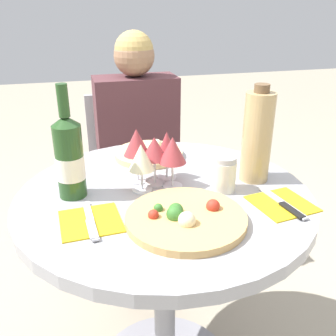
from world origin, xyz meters
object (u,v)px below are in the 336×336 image
object	(u,v)px
chair_behind_diner	(136,183)
pizza_large	(185,218)
tall_carafe	(257,137)
dining_table	(164,243)
seated_diner	(141,178)
wine_bottle	(69,157)

from	to	relation	value
chair_behind_diner	pizza_large	xyz separation A→B (m)	(-0.04, -0.94, 0.36)
chair_behind_diner	tall_carafe	bearing A→B (deg)	107.53
chair_behind_diner	tall_carafe	distance (m)	0.93
dining_table	chair_behind_diner	size ratio (longest dim) A/B	0.99
seated_diner	wine_bottle	size ratio (longest dim) A/B	3.68
seated_diner	pizza_large	xyz separation A→B (m)	(-0.04, -0.80, 0.26)
chair_behind_diner	pizza_large	bearing A→B (deg)	87.33
seated_diner	wine_bottle	xyz separation A→B (m)	(-0.31, -0.58, 0.37)
chair_behind_diner	dining_table	bearing A→B (deg)	86.09
seated_diner	pizza_large	distance (m)	0.85
chair_behind_diner	pizza_large	world-z (taller)	chair_behind_diner
seated_diner	tall_carafe	distance (m)	0.77
dining_table	pizza_large	bearing A→B (deg)	-87.25
wine_bottle	tall_carafe	bearing A→B (deg)	-3.70
wine_bottle	seated_diner	bearing A→B (deg)	61.98
tall_carafe	pizza_large	bearing A→B (deg)	-146.65
dining_table	seated_diner	bearing A→B (deg)	85.22
pizza_large	chair_behind_diner	bearing A→B (deg)	87.33
pizza_large	seated_diner	bearing A→B (deg)	86.87
wine_bottle	tall_carafe	distance (m)	0.55
dining_table	pizza_large	distance (m)	0.26
chair_behind_diner	tall_carafe	xyz separation A→B (m)	(0.24, -0.76, 0.48)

